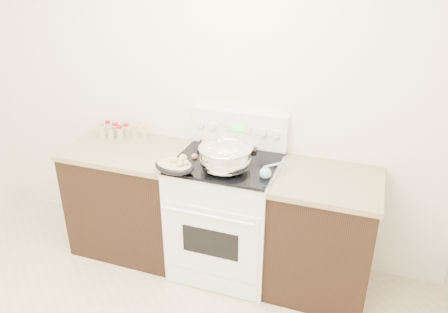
% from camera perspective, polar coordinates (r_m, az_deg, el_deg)
% --- Properties ---
extents(room_shell, '(4.10, 3.60, 2.75)m').
position_cam_1_polar(room_shell, '(1.91, -24.49, 4.03)').
color(room_shell, white).
rests_on(room_shell, ground).
extents(counter_left, '(0.93, 0.67, 0.92)m').
position_cam_1_polar(counter_left, '(3.72, -11.87, -5.30)').
color(counter_left, black).
rests_on(counter_left, ground).
extents(counter_right, '(0.73, 0.67, 0.92)m').
position_cam_1_polar(counter_right, '(3.28, 12.66, -9.95)').
color(counter_right, black).
rests_on(counter_right, ground).
extents(kitchen_range, '(0.78, 0.73, 1.22)m').
position_cam_1_polar(kitchen_range, '(3.39, 0.31, -7.45)').
color(kitchen_range, white).
rests_on(kitchen_range, ground).
extents(mixing_bowl, '(0.47, 0.47, 0.22)m').
position_cam_1_polar(mixing_bowl, '(3.01, 0.18, -0.19)').
color(mixing_bowl, silver).
rests_on(mixing_bowl, kitchen_range).
extents(roasting_pan, '(0.33, 0.25, 0.12)m').
position_cam_1_polar(roasting_pan, '(3.00, -6.46, -1.14)').
color(roasting_pan, black).
rests_on(roasting_pan, kitchen_range).
extents(baking_sheet, '(0.52, 0.42, 0.06)m').
position_cam_1_polar(baking_sheet, '(3.42, 0.50, 1.84)').
color(baking_sheet, black).
rests_on(baking_sheet, kitchen_range).
extents(wooden_spoon, '(0.22, 0.20, 0.04)m').
position_cam_1_polar(wooden_spoon, '(3.22, -3.16, 0.11)').
color(wooden_spoon, '#A56B4B').
rests_on(wooden_spoon, kitchen_range).
extents(blue_ladle, '(0.14, 0.26, 0.10)m').
position_cam_1_polar(blue_ladle, '(2.94, 5.59, -2.04)').
color(blue_ladle, '#84B1C6').
rests_on(blue_ladle, kitchen_range).
extents(spice_jars, '(0.39, 0.15, 0.13)m').
position_cam_1_polar(spice_jars, '(3.70, -13.53, 3.29)').
color(spice_jars, '#BFB28C').
rests_on(spice_jars, counter_left).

